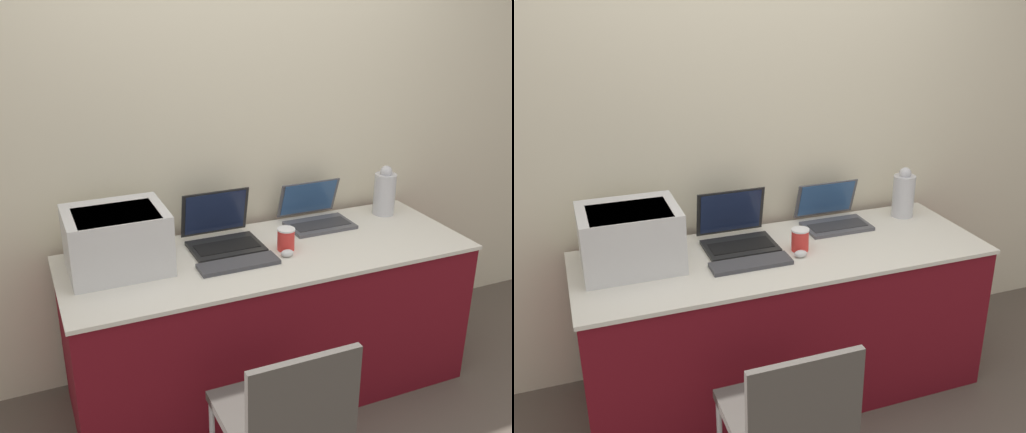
{
  "view_description": "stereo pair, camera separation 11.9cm",
  "coord_description": "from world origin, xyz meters",
  "views": [
    {
      "loc": [
        -1.11,
        -2.09,
        2.05
      ],
      "look_at": [
        -0.06,
        0.39,
        0.98
      ],
      "focal_mm": 42.0,
      "sensor_mm": 36.0,
      "label": 1
    },
    {
      "loc": [
        -1.0,
        -2.14,
        2.05
      ],
      "look_at": [
        -0.06,
        0.39,
        0.98
      ],
      "focal_mm": 42.0,
      "sensor_mm": 36.0,
      "label": 2
    }
  ],
  "objects": [
    {
      "name": "external_keyboard",
      "position": [
        -0.2,
        0.26,
        0.81
      ],
      "size": [
        0.39,
        0.12,
        0.02
      ],
      "color": "#3D3D42",
      "rests_on": "table"
    },
    {
      "name": "table",
      "position": [
        0.0,
        0.35,
        0.4
      ],
      "size": [
        2.03,
        0.73,
        0.8
      ],
      "color": "maroon",
      "rests_on": "ground_plane"
    },
    {
      "name": "laptop_right",
      "position": [
        0.38,
        0.59,
        0.85
      ],
      "size": [
        0.35,
        0.29,
        0.22
      ],
      "color": "#4C4C51",
      "rests_on": "table"
    },
    {
      "name": "chair",
      "position": [
        -0.29,
        -0.45,
        0.5
      ],
      "size": [
        0.44,
        0.47,
        0.86
      ],
      "color": "#4C4742",
      "rests_on": "ground_plane"
    },
    {
      "name": "laptop_left",
      "position": [
        -0.19,
        0.52,
        0.86
      ],
      "size": [
        0.36,
        0.31,
        0.26
      ],
      "color": "black",
      "rests_on": "table"
    },
    {
      "name": "wall_back",
      "position": [
        0.0,
        0.8,
        1.3
      ],
      "size": [
        8.0,
        0.05,
        2.6
      ],
      "color": "beige",
      "rests_on": "ground_plane"
    },
    {
      "name": "metal_pitcher",
      "position": [
        0.81,
        0.57,
        0.93
      ],
      "size": [
        0.12,
        0.12,
        0.29
      ],
      "color": "silver",
      "rests_on": "table"
    },
    {
      "name": "coffee_cup",
      "position": [
        0.08,
        0.34,
        0.86
      ],
      "size": [
        0.09,
        0.09,
        0.11
      ],
      "color": "red",
      "rests_on": "table"
    },
    {
      "name": "ground_plane",
      "position": [
        0.0,
        0.0,
        0.0
      ],
      "size": [
        14.0,
        14.0,
        0.0
      ],
      "primitive_type": "plane",
      "color": "brown"
    },
    {
      "name": "printer",
      "position": [
        -0.72,
        0.45,
        0.96
      ],
      "size": [
        0.45,
        0.37,
        0.29
      ],
      "color": "silver",
      "rests_on": "table"
    },
    {
      "name": "mouse",
      "position": [
        0.06,
        0.26,
        0.82
      ],
      "size": [
        0.06,
        0.05,
        0.04
      ],
      "color": "silver",
      "rests_on": "table"
    }
  ]
}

